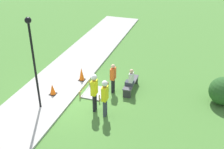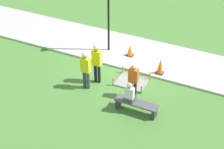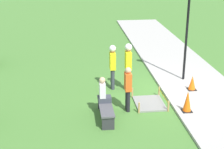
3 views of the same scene
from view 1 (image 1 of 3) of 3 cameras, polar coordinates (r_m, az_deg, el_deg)
ground_plane at (r=14.31m, az=-7.83°, el=-5.18°), size 60.00×60.00×0.00m
sidewalk at (r=14.94m, az=-13.19°, el=-3.91°), size 28.00×3.08×0.10m
wet_concrete_patch at (r=14.74m, az=-3.59°, el=-3.65°), size 1.38×1.10×0.40m
traffic_cone_near_patch at (r=15.64m, az=-6.20°, el=0.08°), size 0.34×0.34×0.76m
traffic_cone_far_patch at (r=14.62m, az=-11.99°, el=-2.98°), size 0.34×0.34×0.58m
park_bench at (r=14.87m, az=3.84°, el=-1.99°), size 1.73×0.44×0.49m
person_seated_on_bench at (r=14.38m, az=3.81°, el=-0.85°), size 0.36×0.44×0.89m
worker_supervisor at (r=12.52m, az=-1.46°, el=-4.19°), size 0.40×0.27×1.84m
worker_assistant at (r=12.84m, az=-3.63°, el=-2.92°), size 0.40×0.28×1.94m
bystander_in_orange_shirt at (r=14.37m, az=0.21°, el=-0.47°), size 0.40×0.22×1.62m
lamppost_near at (r=12.61m, az=-15.82°, el=4.35°), size 0.28×0.28×4.40m
shrub_rounded_mid at (r=14.63m, az=21.68°, el=-3.12°), size 1.38×1.38×1.38m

